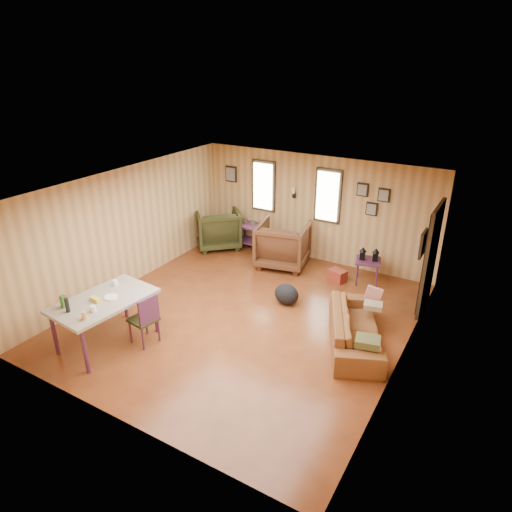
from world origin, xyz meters
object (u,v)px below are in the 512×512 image
Objects in this scene: recliner_brown at (283,242)px; dining_table at (103,304)px; recliner_green at (218,227)px; end_table at (249,231)px; side_table at (369,259)px; sofa at (356,323)px.

recliner_brown reaches higher than dining_table.
dining_table is (0.77, -4.29, 0.22)m from recliner_green.
end_table is 0.95× the size of side_table.
side_table is at bearing 171.14° from recliner_brown.
recliner_green is at bearing 106.13° from dining_table.
dining_table reaches higher than end_table.
sofa is 4.42m from end_table.
side_table is at bearing 135.82° from recliner_green.
side_table is 5.21m from dining_table.
side_table is at bearing 60.70° from dining_table.
end_table is at bearing 30.68° from sofa.
recliner_green is 0.77m from end_table.
end_table is at bearing 161.55° from recliner_green.
side_table reaches higher than end_table.
recliner_green reaches higher than side_table.
dining_table is (-3.00, -4.25, 0.20)m from side_table.
sofa reaches higher than end_table.
recliner_brown is 1.45× the size of end_table.
recliner_brown is at bearing 81.10° from dining_table.
recliner_green is (-1.87, 0.15, -0.03)m from recliner_brown.
sofa is at bearing -35.67° from end_table.
side_table is at bearing -10.61° from sofa.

